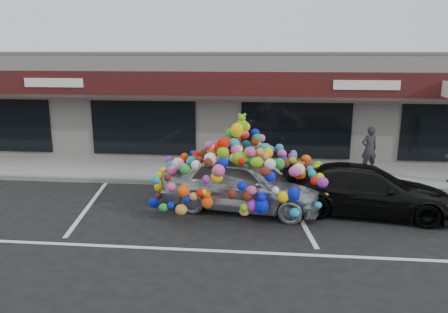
# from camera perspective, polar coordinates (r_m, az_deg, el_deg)

# --- Properties ---
(ground) EXTENTS (90.00, 90.00, 0.00)m
(ground) POSITION_cam_1_polar(r_m,az_deg,el_deg) (12.27, -3.61, -7.34)
(ground) COLOR black
(ground) RESTS_ON ground
(shop_building) EXTENTS (24.00, 7.20, 4.31)m
(shop_building) POSITION_cam_1_polar(r_m,az_deg,el_deg) (19.95, 0.22, 7.32)
(shop_building) COLOR silver
(shop_building) RESTS_ON ground
(sidewalk) EXTENTS (26.00, 3.00, 0.15)m
(sidewalk) POSITION_cam_1_polar(r_m,az_deg,el_deg) (16.01, -1.32, -1.94)
(sidewalk) COLOR gray
(sidewalk) RESTS_ON ground
(kerb) EXTENTS (26.00, 0.18, 0.16)m
(kerb) POSITION_cam_1_polar(r_m,az_deg,el_deg) (14.58, -2.04, -3.54)
(kerb) COLOR slate
(kerb) RESTS_ON ground
(parking_stripe_left) EXTENTS (0.73, 4.37, 0.01)m
(parking_stripe_left) POSITION_cam_1_polar(r_m,az_deg,el_deg) (13.33, -17.26, -6.21)
(parking_stripe_left) COLOR silver
(parking_stripe_left) RESTS_ON ground
(parking_stripe_mid) EXTENTS (0.73, 4.37, 0.01)m
(parking_stripe_mid) POSITION_cam_1_polar(r_m,az_deg,el_deg) (12.34, 9.59, -7.37)
(parking_stripe_mid) COLOR silver
(parking_stripe_mid) RESTS_ON ground
(lane_line) EXTENTS (14.00, 0.12, 0.01)m
(lane_line) POSITION_cam_1_polar(r_m,az_deg,el_deg) (10.02, 5.83, -12.45)
(lane_line) COLOR silver
(lane_line) RESTS_ON ground
(toy_car) EXTENTS (3.27, 5.12, 2.81)m
(toy_car) POSITION_cam_1_polar(r_m,az_deg,el_deg) (12.31, 2.49, -2.58)
(toy_car) COLOR gray
(toy_car) RESTS_ON ground
(black_sedan) EXTENTS (2.43, 4.75, 1.32)m
(black_sedan) POSITION_cam_1_polar(r_m,az_deg,el_deg) (12.67, 18.16, -4.19)
(black_sedan) COLOR black
(black_sedan) RESTS_ON ground
(pedestrian_a) EXTENTS (0.68, 0.54, 1.63)m
(pedestrian_a) POSITION_cam_1_polar(r_m,az_deg,el_deg) (16.41, 18.43, 0.93)
(pedestrian_a) COLOR black
(pedestrian_a) RESTS_ON sidewalk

